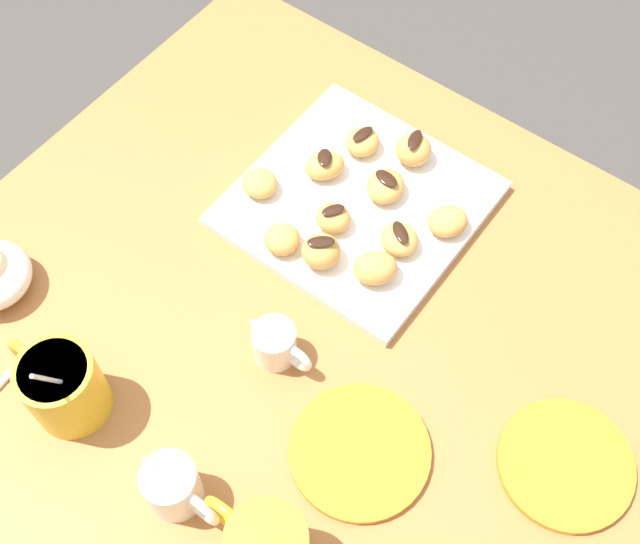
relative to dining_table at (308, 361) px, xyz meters
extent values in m
plane|color=#423D38|center=(0.00, 0.00, -0.58)|extent=(8.00, 8.00, 0.00)
cube|color=#A36633|center=(0.00, 0.00, 0.11)|extent=(0.93, 0.85, 0.04)
cube|color=#A36633|center=(-0.40, -0.37, -0.24)|extent=(0.07, 0.07, 0.68)
cube|color=#A36633|center=(0.40, -0.37, -0.24)|extent=(0.07, 0.07, 0.68)
cube|color=silver|center=(0.05, -0.17, 0.14)|extent=(0.30, 0.30, 0.02)
torus|color=gold|center=(-0.09, 0.25, 0.19)|extent=(0.06, 0.01, 0.06)
cylinder|color=#331E11|center=(-0.15, 0.25, 0.22)|extent=(0.07, 0.07, 0.01)
cylinder|color=gold|center=(0.15, 0.25, 0.18)|extent=(0.09, 0.09, 0.10)
torus|color=gold|center=(0.20, 0.25, 0.19)|extent=(0.06, 0.01, 0.06)
cylinder|color=#331E11|center=(0.15, 0.25, 0.22)|extent=(0.08, 0.08, 0.01)
cylinder|color=silver|center=(0.13, 0.25, 0.22)|extent=(0.01, 0.05, 0.13)
cylinder|color=silver|center=(-0.02, 0.26, 0.17)|extent=(0.06, 0.06, 0.07)
cone|color=silver|center=(0.01, 0.26, 0.19)|extent=(0.02, 0.02, 0.02)
torus|color=silver|center=(-0.06, 0.26, 0.17)|extent=(0.05, 0.01, 0.05)
cylinder|color=white|center=(-0.02, 0.26, 0.20)|extent=(0.05, 0.05, 0.01)
cylinder|color=silver|center=(0.00, 0.06, 0.16)|extent=(0.05, 0.05, 0.05)
cone|color=silver|center=(0.03, 0.06, 0.18)|extent=(0.02, 0.02, 0.02)
torus|color=silver|center=(-0.03, 0.06, 0.16)|extent=(0.04, 0.01, 0.04)
cylinder|color=black|center=(0.00, 0.06, 0.18)|extent=(0.04, 0.04, 0.01)
cylinder|color=orange|center=(-0.15, 0.10, 0.14)|extent=(0.16, 0.16, 0.01)
cylinder|color=orange|center=(-0.35, -0.02, 0.14)|extent=(0.15, 0.15, 0.01)
ellipsoid|color=silver|center=(0.24, 0.24, 0.14)|extent=(0.03, 0.02, 0.01)
ellipsoid|color=#D19347|center=(-0.07, -0.21, 0.16)|extent=(0.07, 0.07, 0.03)
ellipsoid|color=#D19347|center=(0.05, -0.12, 0.16)|extent=(0.05, 0.05, 0.03)
ellipsoid|color=black|center=(0.05, -0.12, 0.18)|extent=(0.03, 0.03, 0.00)
ellipsoid|color=#D19347|center=(0.02, -0.20, 0.16)|extent=(0.06, 0.06, 0.03)
ellipsoid|color=black|center=(0.02, -0.20, 0.18)|extent=(0.04, 0.02, 0.00)
ellipsoid|color=#D19347|center=(0.09, -0.25, 0.16)|extent=(0.05, 0.05, 0.03)
ellipsoid|color=black|center=(0.09, -0.25, 0.18)|extent=(0.02, 0.04, 0.00)
ellipsoid|color=#D19347|center=(0.03, -0.27, 0.17)|extent=(0.07, 0.07, 0.04)
ellipsoid|color=black|center=(0.03, -0.27, 0.19)|extent=(0.03, 0.04, 0.00)
ellipsoid|color=#D19347|center=(-0.04, -0.15, 0.16)|extent=(0.06, 0.06, 0.03)
ellipsoid|color=black|center=(-0.04, -0.15, 0.18)|extent=(0.04, 0.03, 0.00)
ellipsoid|color=#D19347|center=(-0.04, -0.09, 0.17)|extent=(0.07, 0.07, 0.04)
ellipsoid|color=#D19347|center=(0.11, -0.18, 0.16)|extent=(0.07, 0.07, 0.03)
ellipsoid|color=black|center=(0.11, -0.18, 0.18)|extent=(0.03, 0.04, 0.00)
ellipsoid|color=#D19347|center=(0.08, -0.06, 0.16)|extent=(0.06, 0.06, 0.03)
ellipsoid|color=#D19347|center=(0.16, -0.11, 0.16)|extent=(0.05, 0.05, 0.03)
ellipsoid|color=#D19347|center=(0.03, -0.07, 0.17)|extent=(0.07, 0.07, 0.04)
ellipsoid|color=black|center=(0.03, -0.07, 0.19)|extent=(0.04, 0.04, 0.00)
camera|label=1|loc=(-0.29, 0.36, 1.03)|focal=45.91mm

